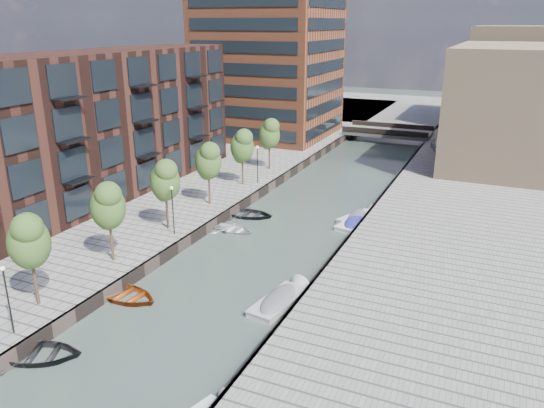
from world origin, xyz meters
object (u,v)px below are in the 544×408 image
Objects in this scene: tree_5 at (242,145)px; sloop_4 at (249,217)px; bridge at (388,132)px; tree_1 at (29,240)px; sloop_0 at (39,358)px; tree_6 at (269,133)px; car at (438,144)px; tree_3 at (165,179)px; sloop_3 at (232,231)px; tree_2 at (108,205)px; sloop_2 at (126,298)px; motorboat_4 at (360,217)px; tree_4 at (208,160)px; motorboat_3 at (357,222)px; motorboat_1 at (282,299)px.

tree_5 is 1.23× the size of sloop_4.
bridge is 2.18× the size of tree_1.
bridge is 2.18× the size of tree_5.
tree_6 is at bearing -18.84° from sloop_0.
car is at bearing -40.46° from bridge.
tree_3 is at bearing -90.00° from tree_6.
sloop_0 is 20.99m from sloop_3.
sloop_2 is (3.31, -2.88, -5.31)m from tree_2.
tree_2 reaches higher than motorboat_4.
motorboat_4 is at bearing -81.64° from bridge.
motorboat_4 is (13.72, 4.47, -5.11)m from tree_4.
tree_3 is 1.16× the size of motorboat_3.
car is at bearing 83.33° from motorboat_4.
tree_3 is 1.22× the size of sloop_0.
tree_2 is at bearing 158.56° from sloop_4.
tree_1 is 7.49m from sloop_2.
sloop_2 is 22.40m from motorboat_3.
bridge reaches higher than sloop_0.
motorboat_4 is (5.22, -35.53, -1.19)m from bridge.
motorboat_3 is (0.69, 15.95, -0.02)m from motorboat_1.
tree_4 is at bearing 92.67° from sloop_4.
tree_6 reaches higher than sloop_4.
sloop_3 is (0.96, 20.96, 0.00)m from sloop_0.
bridge is 41.08m from tree_4.
tree_3 is 1.23× the size of sloop_4.
motorboat_3 is at bearing -87.20° from motorboat_4.
motorboat_1 reaches higher than motorboat_4.
tree_1 reaches higher than motorboat_4.
tree_5 is 1.16× the size of motorboat_4.
tree_1 is 16.16m from motorboat_1.
sloop_0 is 14.95m from motorboat_1.
tree_4 is 1.00× the size of tree_5.
bridge is 2.53× the size of motorboat_3.
tree_3 reaches higher than car.
sloop_2 is 1.19× the size of car.
motorboat_1 is 45.95m from car.
motorboat_3 is 30.02m from car.
car is (3.23, 29.81, 1.51)m from motorboat_3.
sloop_4 is at bearing 2.84° from sloop_2.
sloop_0 is (3.22, -17.24, -5.31)m from tree_3.
motorboat_4 reaches higher than sloop_3.
tree_6 is 18.42m from motorboat_3.
tree_5 reaches higher than sloop_0.
tree_6 is at bearing 9.31° from sloop_4.
tree_6 is (0.00, 7.00, 0.00)m from tree_5.
tree_4 reaches higher than sloop_4.
tree_1 is 1.48× the size of sloop_3.
tree_1 is 29.38m from motorboat_4.
tree_6 is at bearing -108.10° from bridge.
sloop_4 is at bearing -25.09° from sloop_0.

